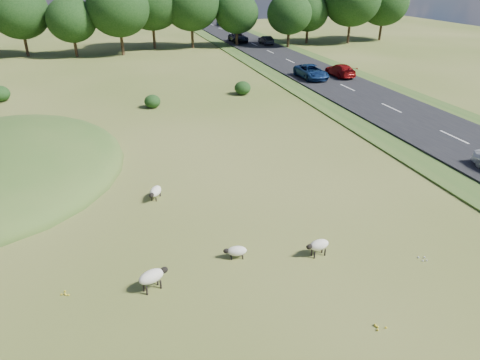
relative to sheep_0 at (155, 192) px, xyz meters
name	(u,v)px	position (x,y,z in m)	size (l,w,h in m)	color
ground	(166,117)	(2.61, 14.99, -0.45)	(160.00, 160.00, 0.00)	#44581B
road	(322,77)	(22.61, 24.99, -0.33)	(8.00, 150.00, 0.25)	black
treeline	(124,8)	(1.55, 50.43, 6.11)	(96.28, 14.66, 11.70)	black
shrubs	(115,93)	(-1.46, 21.71, 0.25)	(25.20, 8.12, 1.53)	black
sheep_0	(155,192)	(0.00, 0.00, 0.00)	(0.97, 1.27, 0.72)	beige
sheep_1	(152,276)	(-0.96, -7.62, 0.19)	(1.32, 0.91, 0.92)	beige
sheep_2	(236,251)	(2.78, -6.57, -0.07)	(1.08, 0.61, 0.60)	beige
sheep_3	(318,245)	(6.31, -7.43, 0.11)	(1.15, 0.59, 0.81)	beige
car_0	(311,72)	(20.71, 24.17, 0.56)	(2.52, 5.47, 1.52)	navy
car_2	(222,22)	(24.51, 80.33, 0.50)	(1.97, 4.85, 1.41)	navy
car_4	(238,38)	(20.71, 54.30, 0.56)	(2.53, 5.49, 1.53)	black
car_5	(340,70)	(24.51, 24.25, 0.51)	(1.99, 4.90, 1.42)	maroon
car_6	(266,40)	(24.51, 50.41, 0.50)	(1.48, 4.24, 1.40)	black
car_7	(308,71)	(20.71, 25.02, 0.45)	(1.54, 3.82, 1.30)	navy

